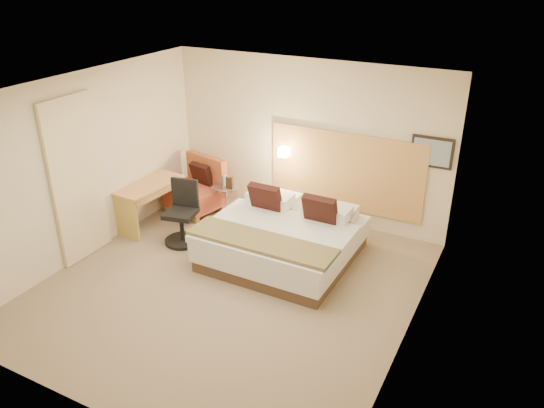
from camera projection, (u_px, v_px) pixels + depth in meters
The scene contains 20 objects.
floor at pixel (230, 287), 7.29m from camera, with size 4.80×5.00×0.02m, color #826F57.
ceiling at pixel (222, 90), 6.13m from camera, with size 4.80×5.00×0.02m, color white.
wall_back at pixel (307, 141), 8.73m from camera, with size 4.80×0.02×2.70m, color beige.
wall_front at pixel (77, 301), 4.70m from camera, with size 4.80×0.02×2.70m, color beige.
wall_left at pixel (86, 166), 7.72m from camera, with size 0.02×5.00×2.70m, color beige.
wall_right at pixel (417, 240), 5.71m from camera, with size 0.02×5.00×2.70m, color beige.
headboard_panel at pixel (345, 172), 8.58m from camera, with size 2.60×0.04×1.30m, color tan.
art_frame at pixel (432, 152), 7.80m from camera, with size 0.62×0.03×0.47m, color black.
art_canvas at pixel (432, 152), 7.78m from camera, with size 0.54×0.01×0.39m, color #768DA2.
lamp_arm at pixel (285, 151), 8.89m from camera, with size 0.02×0.02×0.12m, color silver.
lamp_shade at pixel (284, 152), 8.84m from camera, with size 0.15×0.15×0.15m, color #F9E8C2.
curtain at pixel (77, 180), 7.55m from camera, with size 0.06×0.90×2.42m, color beige.
bottle_a at pixel (224, 180), 9.08m from camera, with size 0.06×0.06×0.19m, color #859FCF.
bottle_b at pixel (225, 180), 9.11m from camera, with size 0.06×0.06×0.19m, color #8CABD8.
menu_folder at pixel (229, 183), 8.96m from camera, with size 0.12×0.05×0.21m, color #3B2518.
bed at pixel (284, 238), 7.85m from camera, with size 2.11×2.03×1.01m.
lounge_chair at pixel (197, 190), 9.34m from camera, with size 1.04×0.96×0.94m.
side_table at pixel (226, 199), 9.18m from camera, with size 0.49×0.49×0.53m.
desk at pixel (150, 193), 8.70m from camera, with size 0.63×1.23×0.75m.
desk_chair at pixel (183, 218), 8.27m from camera, with size 0.67×0.67×1.00m.
Camera 1 is at (3.32, -5.16, 4.14)m, focal length 35.00 mm.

